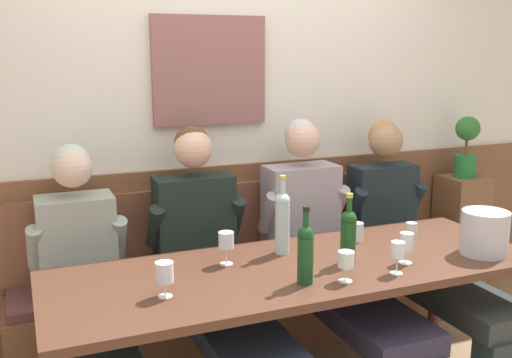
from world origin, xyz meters
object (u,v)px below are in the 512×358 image
person_right_seat (215,271)px  water_tumbler_center (357,232)px  person_left_seat (416,243)px  dining_table (298,281)px  person_center_left_seat (86,291)px  wine_glass_right_end (398,252)px  wine_glass_near_bucket (164,273)px  wine_glass_left_end (346,261)px  wine_bottle_clear_water (283,221)px  wine_bottle_amber_mid (348,235)px  ice_bucket (485,233)px  wine_glass_center_front (226,241)px  wine_bottle_green_tall (305,252)px  person_center_right_seat (328,251)px  water_tumbler_left (411,230)px  potted_plant (467,145)px  wine_glass_by_bottle (406,243)px  wall_bench (244,298)px

person_right_seat → water_tumbler_center: 0.77m
person_left_seat → water_tumbler_center: 0.52m
dining_table → water_tumbler_center: (0.44, 0.20, 0.13)m
person_center_left_seat → wine_glass_right_end: person_center_left_seat is taller
person_right_seat → wine_glass_near_bucket: (-0.36, -0.45, 0.20)m
person_center_left_seat → wine_glass_left_end: bearing=-30.3°
person_center_left_seat → wine_bottle_clear_water: person_center_left_seat is taller
wine_bottle_amber_mid → ice_bucket: bearing=-11.1°
dining_table → wine_glass_center_front: size_ratio=14.80×
wine_bottle_amber_mid → water_tumbler_center: bearing=50.5°
person_left_seat → wine_glass_left_end: (-0.82, -0.58, 0.20)m
wine_bottle_clear_water → wine_glass_right_end: wine_bottle_clear_water is taller
wine_bottle_green_tall → person_center_right_seat: bearing=52.6°
water_tumbler_left → wine_glass_near_bucket: bearing=-169.2°
ice_bucket → wine_glass_near_bucket: (-1.58, 0.09, -0.01)m
water_tumbler_left → wine_glass_left_end: bearing=-147.9°
wine_bottle_green_tall → wine_bottle_amber_mid: size_ratio=1.01×
wine_bottle_clear_water → wine_glass_near_bucket: bearing=-155.9°
ice_bucket → potted_plant: bearing=53.3°
dining_table → person_left_seat: (0.93, 0.32, -0.03)m
wine_bottle_clear_water → wine_glass_near_bucket: size_ratio=2.64×
person_center_right_seat → person_left_seat: 0.57m
person_left_seat → wine_glass_right_end: 0.84m
dining_table → wine_glass_by_bottle: wine_glass_by_bottle is taller
wine_glass_right_end → wine_glass_near_bucket: bearing=171.8°
wine_bottle_amber_mid → wine_bottle_clear_water: (-0.22, 0.25, 0.03)m
dining_table → ice_bucket: bearing=-12.4°
person_left_seat → ice_bucket: person_left_seat is taller
dining_table → water_tumbler_center: water_tumbler_center is taller
wine_bottle_green_tall → wine_bottle_clear_water: bearing=79.1°
ice_bucket → wine_bottle_amber_mid: wine_bottle_amber_mid is taller
person_right_seat → water_tumbler_center: (0.74, -0.13, 0.15)m
dining_table → wine_glass_right_end: size_ratio=15.52×
person_right_seat → wine_glass_right_end: size_ratio=8.82×
wine_bottle_clear_water → person_center_left_seat: bearing=170.0°
person_center_right_seat → wine_glass_right_end: bearing=-89.4°
water_tumbler_left → ice_bucket: bearing=-65.5°
person_center_left_seat → water_tumbler_left: 1.70m
person_left_seat → ice_bucket: 0.57m
wine_bottle_clear_water → wine_glass_by_bottle: size_ratio=2.65×
wall_bench → person_center_left_seat: person_center_left_seat is taller
wine_glass_center_front → wine_glass_right_end: bearing=-31.2°
water_tumbler_left → water_tumbler_center: (-0.31, 0.05, 0.01)m
wine_bottle_amber_mid → potted_plant: potted_plant is taller
person_center_left_seat → wine_glass_center_front: bearing=-18.2°
person_right_seat → water_tumbler_center: size_ratio=13.22×
person_center_right_seat → wine_bottle_clear_water: size_ratio=3.39×
water_tumbler_center → wine_bottle_green_tall: bearing=-141.8°
dining_table → person_right_seat: person_right_seat is taller
person_center_left_seat → person_left_seat: bearing=-0.7°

